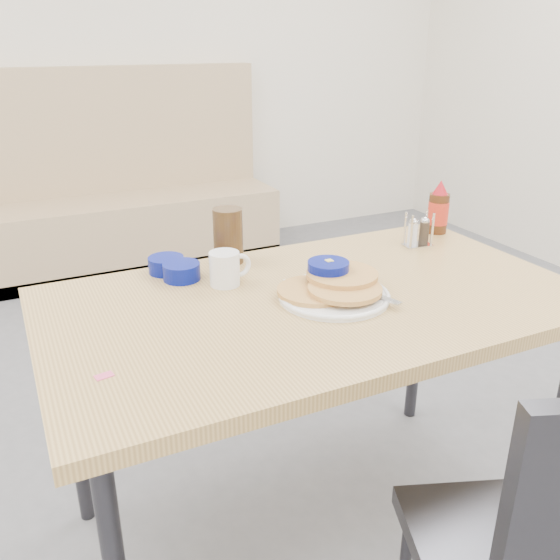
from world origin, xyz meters
name	(u,v)px	position (x,y,z in m)	size (l,w,h in m)	color
wall_back	(100,34)	(0.00, 2.97, 1.40)	(5.00, 0.06, 2.80)	silver
booth_bench	(124,210)	(0.00, 2.78, 0.35)	(1.90, 0.56, 1.22)	tan
dining_table	(316,318)	(0.00, 0.25, 0.70)	(1.40, 0.80, 0.76)	tan
pancake_plate	(334,290)	(0.04, 0.23, 0.78)	(0.29, 0.29, 0.05)	white
coffee_mug	(226,268)	(-0.18, 0.43, 0.81)	(0.12, 0.08, 0.09)	white
grits_setting	(328,277)	(0.06, 0.29, 0.79)	(0.20, 0.20, 0.08)	white
creamer_bowl	(166,265)	(-0.31, 0.59, 0.78)	(0.10, 0.10, 0.05)	#040F70
butter_bowl	(182,272)	(-0.28, 0.52, 0.78)	(0.10, 0.10, 0.05)	#040F70
amber_tumbler	(228,236)	(-0.11, 0.59, 0.84)	(0.09, 0.09, 0.17)	#3E2914
condiment_caddy	(418,234)	(0.49, 0.46, 0.80)	(0.10, 0.06, 0.11)	silver
syrup_bottle	(438,210)	(0.64, 0.55, 0.84)	(0.07, 0.07, 0.18)	#47230F
sugar_wrapper	(104,376)	(-0.57, 0.09, 0.76)	(0.04, 0.02, 0.00)	#EC4E7D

